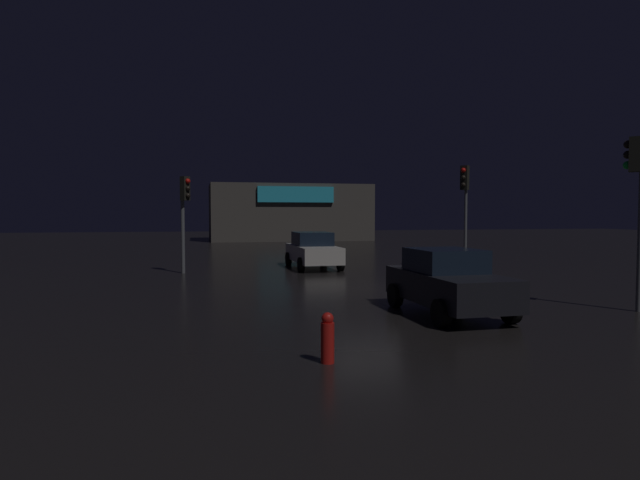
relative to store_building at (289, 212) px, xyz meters
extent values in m
plane|color=black|center=(-3.07, -33.37, -2.55)|extent=(120.00, 120.00, 0.00)
cube|color=#4C4742|center=(0.00, 0.02, -0.01)|extent=(14.45, 7.08, 5.09)
cube|color=#33CCF2|center=(0.00, -3.67, 1.55)|extent=(6.67, 0.24, 1.37)
cylinder|color=#595B60|center=(3.03, -28.24, -0.30)|extent=(0.13, 0.13, 4.50)
cube|color=black|center=(2.91, -28.34, 1.43)|extent=(0.40, 0.41, 1.05)
sphere|color=red|center=(2.79, -28.44, 1.74)|extent=(0.20, 0.20, 0.20)
sphere|color=black|center=(2.79, -28.44, 1.43)|extent=(0.20, 0.20, 0.20)
sphere|color=black|center=(2.79, -28.44, 1.11)|extent=(0.20, 0.20, 0.20)
cylinder|color=#595B60|center=(-9.00, -27.28, -0.59)|extent=(0.15, 0.15, 3.92)
cube|color=black|center=(-8.89, -27.39, 0.88)|extent=(0.41, 0.41, 0.96)
sphere|color=red|center=(-8.78, -27.50, 1.17)|extent=(0.20, 0.20, 0.20)
sphere|color=black|center=(-8.78, -27.50, 0.88)|extent=(0.20, 0.20, 0.20)
sphere|color=black|center=(-8.78, -27.50, 0.60)|extent=(0.20, 0.20, 0.20)
cube|color=black|center=(2.04, -38.63, 1.32)|extent=(0.41, 0.41, 0.85)
sphere|color=black|center=(1.93, -38.52, 1.57)|extent=(0.20, 0.20, 0.20)
sphere|color=black|center=(1.93, -38.52, 1.32)|extent=(0.20, 0.20, 0.20)
sphere|color=#19D13F|center=(1.93, -38.52, 1.06)|extent=(0.20, 0.20, 0.20)
cube|color=black|center=(-2.60, -38.04, -1.89)|extent=(1.74, 3.99, 0.71)
cube|color=black|center=(-2.61, -37.84, -1.26)|extent=(1.53, 1.79, 0.55)
cylinder|color=black|center=(-1.74, -39.33, -2.25)|extent=(0.23, 0.61, 0.61)
cylinder|color=black|center=(-3.41, -39.36, -2.25)|extent=(0.23, 0.61, 0.61)
cylinder|color=black|center=(-1.79, -36.72, -2.25)|extent=(0.23, 0.61, 0.61)
cylinder|color=black|center=(-3.46, -36.75, -2.25)|extent=(0.23, 0.61, 0.61)
cube|color=silver|center=(-3.39, -26.35, -1.90)|extent=(1.73, 4.60, 0.70)
cube|color=black|center=(-3.39, -26.16, -1.25)|extent=(1.54, 2.09, 0.59)
cylinder|color=black|center=(-2.53, -27.86, -2.25)|extent=(0.22, 0.61, 0.61)
cylinder|color=black|center=(-4.23, -27.87, -2.25)|extent=(0.22, 0.61, 0.61)
cylinder|color=black|center=(-2.55, -24.83, -2.25)|extent=(0.22, 0.61, 0.61)
cylinder|color=black|center=(-4.25, -24.84, -2.25)|extent=(0.22, 0.61, 0.61)
cylinder|color=red|center=(-6.43, -41.53, -2.22)|extent=(0.22, 0.22, 0.66)
sphere|color=red|center=(-6.43, -41.53, -1.83)|extent=(0.20, 0.20, 0.20)
camera|label=1|loc=(-8.49, -49.94, -0.14)|focal=30.48mm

